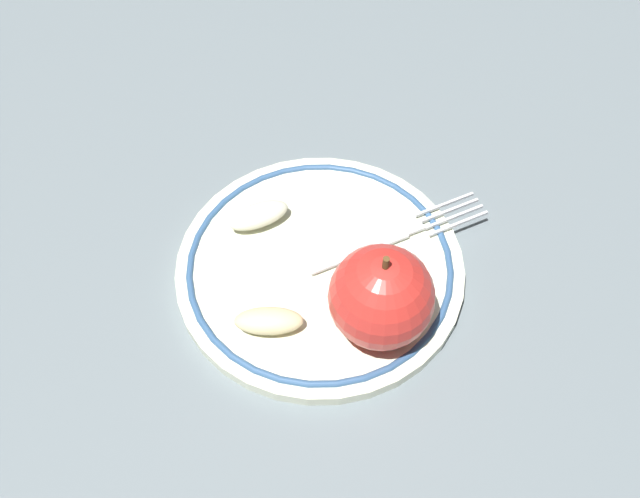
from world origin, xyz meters
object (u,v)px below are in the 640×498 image
apple_red_whole (381,297)px  apple_slice_back (269,321)px  fork (392,237)px  plate (320,267)px  apple_slice_front (258,215)px

apple_red_whole → apple_slice_back: (0.03, -0.08, -0.03)m
apple_red_whole → fork: size_ratio=0.65×
fork → plate: bearing=177.3°
apple_red_whole → fork: 0.10m
apple_slice_front → apple_slice_back: (0.10, 0.04, 0.00)m
apple_slice_back → fork: apple_slice_back is taller
plate → apple_red_whole: bearing=53.8°
apple_red_whole → apple_slice_back: bearing=-72.5°
plate → fork: size_ratio=1.75×
plate → apple_slice_back: 0.08m
apple_red_whole → fork: apple_red_whole is taller
apple_slice_front → fork: apple_slice_front is taller
plate → apple_slice_back: size_ratio=4.51×
apple_red_whole → apple_slice_back: 0.09m
apple_slice_back → apple_slice_front: bearing=-83.3°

